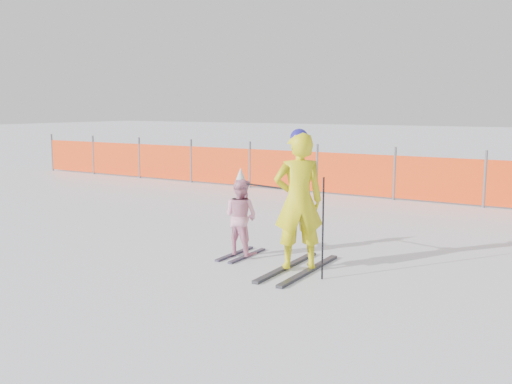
% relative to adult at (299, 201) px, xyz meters
% --- Properties ---
extents(ground, '(120.00, 120.00, 0.00)m').
position_rel_adult_xyz_m(ground, '(-0.70, -0.43, -0.94)').
color(ground, white).
rests_on(ground, ground).
extents(adult, '(0.79, 1.66, 1.90)m').
position_rel_adult_xyz_m(adult, '(0.00, 0.00, 0.00)').
color(adult, black).
rests_on(adult, ground).
extents(child, '(0.58, 0.93, 1.30)m').
position_rel_adult_xyz_m(child, '(-1.06, 0.23, -0.35)').
color(child, black).
rests_on(child, ground).
extents(ski_poles, '(1.40, 0.43, 1.31)m').
position_rel_adult_xyz_m(ski_poles, '(0.07, -0.08, -0.12)').
color(ski_poles, black).
rests_on(ski_poles, ground).
extents(safety_fence, '(15.32, 0.06, 1.25)m').
position_rel_adult_xyz_m(safety_fence, '(-5.16, 6.39, -0.39)').
color(safety_fence, '#595960').
rests_on(safety_fence, ground).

